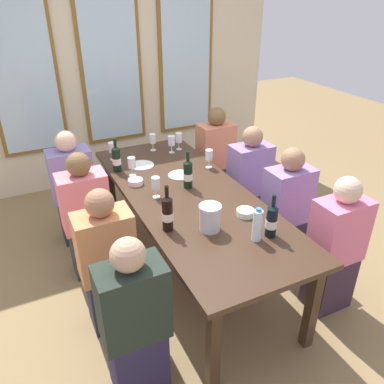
{
  "coord_description": "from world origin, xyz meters",
  "views": [
    {
      "loc": [
        -1.17,
        -2.47,
        2.24
      ],
      "look_at": [
        0.0,
        -0.06,
        0.79
      ],
      "focal_mm": 36.17,
      "sensor_mm": 36.0,
      "label": 1
    }
  ],
  "objects": [
    {
      "name": "ground_plane",
      "position": [
        0.0,
        0.0,
        0.0
      ],
      "size": [
        12.0,
        12.0,
        0.0
      ],
      "primitive_type": "plane",
      "color": "olive"
    },
    {
      "name": "back_wall_with_windows",
      "position": [
        0.0,
        2.11,
        1.45
      ],
      "size": [
        4.14,
        0.1,
        2.9
      ],
      "color": "beige",
      "rests_on": "ground"
    },
    {
      "name": "dining_table",
      "position": [
        0.0,
        0.0,
        0.67
      ],
      "size": [
        0.94,
        2.42,
        0.74
      ],
      "color": "#3E291B",
      "rests_on": "ground"
    },
    {
      "name": "white_plate_0",
      "position": [
        0.08,
        0.35,
        0.74
      ],
      "size": [
        0.21,
        0.21,
        0.01
      ],
      "primitive_type": "cylinder",
      "color": "white",
      "rests_on": "dining_table"
    },
    {
      "name": "white_plate_1",
      "position": [
        -0.16,
        0.69,
        0.74
      ],
      "size": [
        0.23,
        0.23,
        0.01
      ],
      "primitive_type": "cylinder",
      "color": "white",
      "rests_on": "dining_table"
    },
    {
      "name": "metal_pitcher",
      "position": [
        -0.09,
        -0.52,
        0.84
      ],
      "size": [
        0.16,
        0.16,
        0.19
      ],
      "color": "silver",
      "rests_on": "dining_table"
    },
    {
      "name": "wine_bottle_0",
      "position": [
        0.25,
        -0.76,
        0.86
      ],
      "size": [
        0.08,
        0.08,
        0.31
      ],
      "color": "black",
      "rests_on": "dining_table"
    },
    {
      "name": "wine_bottle_1",
      "position": [
        0.05,
        0.12,
        0.86
      ],
      "size": [
        0.08,
        0.08,
        0.32
      ],
      "color": "black",
      "rests_on": "dining_table"
    },
    {
      "name": "wine_bottle_2",
      "position": [
        -0.39,
        0.68,
        0.86
      ],
      "size": [
        0.08,
        0.08,
        0.31
      ],
      "color": "black",
      "rests_on": "dining_table"
    },
    {
      "name": "wine_bottle_3",
      "position": [
        -0.35,
        -0.39,
        0.87
      ],
      "size": [
        0.08,
        0.08,
        0.34
      ],
      "color": "black",
      "rests_on": "dining_table"
    },
    {
      "name": "tasting_bowl_0",
      "position": [
        0.24,
        -0.47,
        0.76
      ],
      "size": [
        0.13,
        0.13,
        0.05
      ],
      "primitive_type": "cylinder",
      "color": "white",
      "rests_on": "dining_table"
    },
    {
      "name": "tasting_bowl_1",
      "position": [
        -0.33,
        0.36,
        0.76
      ],
      "size": [
        0.13,
        0.13,
        0.05
      ],
      "primitive_type": "cylinder",
      "color": "white",
      "rests_on": "dining_table"
    },
    {
      "name": "water_bottle",
      "position": [
        0.13,
        -0.76,
        0.85
      ],
      "size": [
        0.06,
        0.06,
        0.24
      ],
      "color": "white",
      "rests_on": "dining_table"
    },
    {
      "name": "wine_glass_0",
      "position": [
        0.22,
        0.87,
        0.86
      ],
      "size": [
        0.07,
        0.07,
        0.17
      ],
      "color": "white",
      "rests_on": "dining_table"
    },
    {
      "name": "wine_glass_1",
      "position": [
        0.39,
        0.39,
        0.86
      ],
      "size": [
        0.07,
        0.07,
        0.17
      ],
      "color": "white",
      "rests_on": "dining_table"
    },
    {
      "name": "wine_glass_2",
      "position": [
        0.32,
        0.91,
        0.86
      ],
      "size": [
        0.07,
        0.07,
        0.17
      ],
      "color": "white",
      "rests_on": "dining_table"
    },
    {
      "name": "wine_glass_3",
      "position": [
        -0.36,
        0.95,
        0.86
      ],
      "size": [
        0.07,
        0.07,
        0.17
      ],
      "color": "white",
      "rests_on": "dining_table"
    },
    {
      "name": "wine_glass_4",
      "position": [
        -0.25,
        0.07,
        0.86
      ],
      "size": [
        0.07,
        0.07,
        0.17
      ],
      "color": "white",
      "rests_on": "dining_table"
    },
    {
      "name": "wine_glass_5",
      "position": [
        -0.3,
        0.53,
        0.86
      ],
      "size": [
        0.07,
        0.07,
        0.17
      ],
      "color": "white",
      "rests_on": "dining_table"
    },
    {
      "name": "wine_glass_6",
      "position": [
        0.08,
        1.01,
        0.86
      ],
      "size": [
        0.07,
        0.07,
        0.17
      ],
      "color": "white",
      "rests_on": "dining_table"
    },
    {
      "name": "seated_person_0",
      "position": [
        -0.77,
        -0.9,
        0.53
      ],
      "size": [
        0.38,
        0.24,
        1.11
      ],
      "color": "#282243",
      "rests_on": "ground"
    },
    {
      "name": "seated_person_1",
      "position": [
        0.77,
        -0.87,
        0.53
      ],
      "size": [
        0.38,
        0.24,
        1.11
      ],
      "color": "#372535",
      "rests_on": "ground"
    },
    {
      "name": "seated_person_2",
      "position": [
        -0.77,
        -0.31,
        0.53
      ],
      "size": [
        0.38,
        0.24,
        1.11
      ],
      "color": "#2B2A3B",
      "rests_on": "ground"
    },
    {
      "name": "seated_person_3",
      "position": [
        0.77,
        -0.3,
        0.53
      ],
      "size": [
        0.38,
        0.24,
        1.11
      ],
      "color": "#282135",
      "rests_on": "ground"
    },
    {
      "name": "seated_person_4",
      "position": [
        -0.77,
        0.9,
        0.53
      ],
      "size": [
        0.38,
        0.24,
        1.11
      ],
      "color": "#313330",
      "rests_on": "ground"
    },
    {
      "name": "seated_person_5",
      "position": [
        0.77,
        0.94,
        0.53
      ],
      "size": [
        0.38,
        0.24,
        1.11
      ],
      "color": "#2A2A3D",
      "rests_on": "ground"
    },
    {
      "name": "seated_person_6",
      "position": [
        -0.77,
        0.35,
        0.53
      ],
      "size": [
        0.38,
        0.24,
        1.11
      ],
      "color": "#2F393F",
      "rests_on": "ground"
    },
    {
      "name": "seated_person_7",
      "position": [
        0.77,
        0.27,
        0.53
      ],
      "size": [
        0.38,
        0.24,
        1.11
      ],
      "color": "#39263A",
      "rests_on": "ground"
    }
  ]
}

